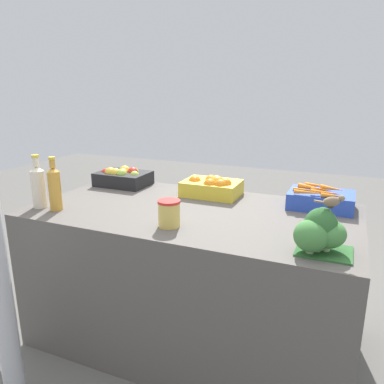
{
  "coord_description": "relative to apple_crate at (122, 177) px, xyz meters",
  "views": [
    {
      "loc": [
        0.77,
        -1.8,
        1.45
      ],
      "look_at": [
        0.0,
        0.0,
        0.91
      ],
      "focal_mm": 35.0,
      "sensor_mm": 36.0,
      "label": 1
    }
  ],
  "objects": [
    {
      "name": "ground_plane",
      "position": [
        0.65,
        -0.3,
        -0.86
      ],
      "size": [
        10.0,
        10.0,
        0.0
      ],
      "primitive_type": "plane",
      "color": "#605E59"
    },
    {
      "name": "orange_crate",
      "position": [
        0.66,
        -0.0,
        -0.0
      ],
      "size": [
        0.35,
        0.25,
        0.13
      ],
      "color": "gold",
      "rests_on": "market_table"
    },
    {
      "name": "pickle_jar",
      "position": [
        0.65,
        -0.58,
        0.01
      ],
      "size": [
        0.11,
        0.11,
        0.13
      ],
      "color": "#DBBC56",
      "rests_on": "market_table"
    },
    {
      "name": "juice_bottle_cloudy",
      "position": [
        -0.15,
        -0.6,
        0.07
      ],
      "size": [
        0.08,
        0.08,
        0.3
      ],
      "color": "beige",
      "rests_on": "market_table"
    },
    {
      "name": "broccoli_pile",
      "position": [
        1.34,
        -0.61,
        0.03
      ],
      "size": [
        0.23,
        0.2,
        0.19
      ],
      "color": "#2D602D",
      "rests_on": "market_table"
    },
    {
      "name": "juice_bottle_amber",
      "position": [
        -0.03,
        -0.6,
        0.07
      ],
      "size": [
        0.07,
        0.07,
        0.29
      ],
      "color": "gold",
      "rests_on": "market_table"
    },
    {
      "name": "apple_crate",
      "position": [
        0.0,
        0.0,
        0.0
      ],
      "size": [
        0.35,
        0.25,
        0.13
      ],
      "color": "black",
      "rests_on": "market_table"
    },
    {
      "name": "market_table",
      "position": [
        0.65,
        -0.3,
        -0.46
      ],
      "size": [
        1.76,
        0.93,
        0.81
      ],
      "primitive_type": "cube",
      "color": "#56514C",
      "rests_on": "ground_plane"
    },
    {
      "name": "carrot_crate",
      "position": [
        1.3,
        0.0,
        -0.01
      ],
      "size": [
        0.35,
        0.25,
        0.13
      ],
      "color": "#2847B7",
      "rests_on": "market_table"
    },
    {
      "name": "sparrow_bird",
      "position": [
        1.38,
        -0.59,
        0.15
      ],
      "size": [
        0.12,
        0.09,
        0.05
      ],
      "rotation": [
        0.0,
        0.0,
        0.59
      ],
      "color": "#4C3D2D",
      "rests_on": "broccoli_pile"
    }
  ]
}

